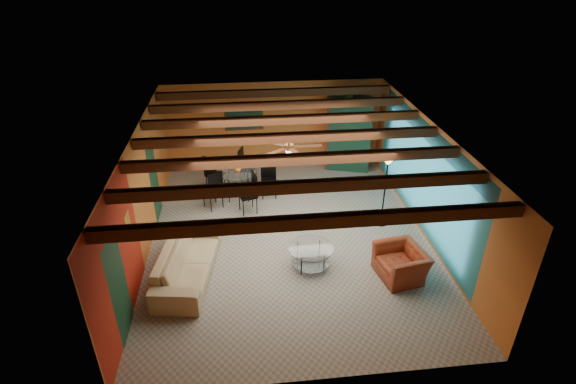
{
  "coord_description": "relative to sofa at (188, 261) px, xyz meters",
  "views": [
    {
      "loc": [
        -1.0,
        -8.73,
        6.12
      ],
      "look_at": [
        0.0,
        0.2,
        1.15
      ],
      "focal_mm": 27.75,
      "sensor_mm": 36.0,
      "label": 1
    }
  ],
  "objects": [
    {
      "name": "coffee_table",
      "position": [
        2.61,
        0.01,
        -0.12
      ],
      "size": [
        1.0,
        1.0,
        0.49
      ],
      "primitive_type": null,
      "rotation": [
        0.0,
        0.0,
        0.03
      ],
      "color": "white",
      "rests_on": "ground"
    },
    {
      "name": "vase",
      "position": [
        1.11,
        3.24,
        0.83
      ],
      "size": [
        0.21,
        0.21,
        0.19
      ],
      "primitive_type": "imported",
      "rotation": [
        0.0,
        0.0,
        0.2
      ],
      "color": "orange",
      "rests_on": "dining_table"
    },
    {
      "name": "dining_table",
      "position": [
        1.11,
        3.24,
        0.19
      ],
      "size": [
        2.2,
        2.2,
        1.1
      ],
      "primitive_type": null,
      "rotation": [
        0.0,
        0.0,
        -0.04
      ],
      "color": "white",
      "rests_on": "ground"
    },
    {
      "name": "armoire",
      "position": [
        4.46,
        4.82,
        0.72
      ],
      "size": [
        1.36,
        0.94,
        2.17
      ],
      "primitive_type": "cube",
      "rotation": [
        0.0,
        0.0,
        -0.29
      ],
      "color": "maroon",
      "rests_on": "ground"
    },
    {
      "name": "painting",
      "position": [
        1.36,
        5.08,
        1.29
      ],
      "size": [
        1.05,
        0.03,
        0.65
      ],
      "primitive_type": "cube",
      "color": "black",
      "rests_on": "wall_back"
    },
    {
      "name": "armchair",
      "position": [
        4.43,
        -0.51,
        -0.03
      ],
      "size": [
        1.06,
        1.16,
        0.66
      ],
      "primitive_type": "imported",
      "rotation": [
        0.0,
        0.0,
        -1.38
      ],
      "color": "maroon",
      "rests_on": "ground"
    },
    {
      "name": "room",
      "position": [
        2.26,
        1.23,
        2.0
      ],
      "size": [
        6.52,
        8.01,
        2.71
      ],
      "color": "gray",
      "rests_on": "ground"
    },
    {
      "name": "sofa",
      "position": [
        0.0,
        0.0,
        0.0
      ],
      "size": [
        1.33,
        2.6,
        0.72
      ],
      "primitive_type": "imported",
      "rotation": [
        0.0,
        0.0,
        1.42
      ],
      "color": "tan",
      "rests_on": "ground"
    },
    {
      "name": "ceiling_fan",
      "position": [
        2.26,
        1.12,
        2.0
      ],
      "size": [
        1.5,
        1.5,
        0.44
      ],
      "primitive_type": null,
      "color": "#472614",
      "rests_on": "ceiling"
    },
    {
      "name": "potted_plant",
      "position": [
        4.46,
        4.82,
        2.03
      ],
      "size": [
        0.46,
        0.42,
        0.44
      ],
      "primitive_type": "imported",
      "rotation": [
        0.0,
        0.0,
        0.21
      ],
      "color": "#26661E",
      "rests_on": "armoire"
    },
    {
      "name": "floor_lamp",
      "position": [
        4.63,
        1.49,
        0.57
      ],
      "size": [
        0.48,
        0.48,
        1.86
      ],
      "primitive_type": null,
      "rotation": [
        0.0,
        0.0,
        -0.33
      ],
      "color": "black",
      "rests_on": "ground"
    }
  ]
}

